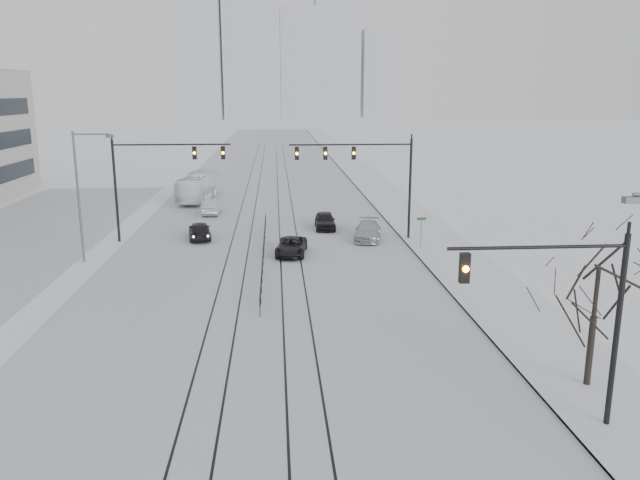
{
  "coord_description": "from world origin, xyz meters",
  "views": [
    {
      "loc": [
        0.91,
        -13.07,
        11.49
      ],
      "look_at": [
        3.44,
        21.86,
        3.2
      ],
      "focal_mm": 35.0,
      "sensor_mm": 36.0,
      "label": 1
    }
  ],
  "objects": [
    {
      "name": "road",
      "position": [
        0.0,
        60.0,
        0.01
      ],
      "size": [
        22.0,
        260.0,
        0.02
      ],
      "primitive_type": "cube",
      "color": "silver",
      "rests_on": "ground"
    },
    {
      "name": "sidewalk_east",
      "position": [
        13.5,
        60.0,
        0.08
      ],
      "size": [
        5.0,
        260.0,
        0.16
      ],
      "primitive_type": "cube",
      "color": "silver",
      "rests_on": "ground"
    },
    {
      "name": "curb",
      "position": [
        11.05,
        60.0,
        0.06
      ],
      "size": [
        0.1,
        260.0,
        0.12
      ],
      "primitive_type": "cube",
      "color": "gray",
      "rests_on": "ground"
    },
    {
      "name": "parking_strip",
      "position": [
        -20.0,
        35.0,
        0.01
      ],
      "size": [
        14.0,
        60.0,
        0.03
      ],
      "primitive_type": "cube",
      "color": "silver",
      "rests_on": "ground"
    },
    {
      "name": "tram_rails",
      "position": [
        -0.0,
        40.0,
        0.02
      ],
      "size": [
        5.3,
        180.0,
        0.01
      ],
      "color": "black",
      "rests_on": "ground"
    },
    {
      "name": "skyline",
      "position": [
        5.02,
        273.63,
        30.65
      ],
      "size": [
        96.0,
        48.0,
        72.0
      ],
      "color": "#AAAEBA",
      "rests_on": "ground"
    },
    {
      "name": "traffic_mast_near",
      "position": [
        10.79,
        6.0,
        4.56
      ],
      "size": [
        6.1,
        0.37,
        7.0
      ],
      "color": "black",
      "rests_on": "ground"
    },
    {
      "name": "traffic_mast_ne",
      "position": [
        8.15,
        34.99,
        5.76
      ],
      "size": [
        9.6,
        0.37,
        8.0
      ],
      "color": "black",
      "rests_on": "ground"
    },
    {
      "name": "traffic_mast_nw",
      "position": [
        -8.52,
        36.0,
        5.57
      ],
      "size": [
        9.1,
        0.37,
        8.0
      ],
      "color": "black",
      "rests_on": "ground"
    },
    {
      "name": "street_light_west",
      "position": [
        -12.2,
        30.0,
        5.21
      ],
      "size": [
        2.73,
        0.25,
        9.0
      ],
      "color": "#595B60",
      "rests_on": "ground"
    },
    {
      "name": "bare_tree",
      "position": [
        13.2,
        9.0,
        4.49
      ],
      "size": [
        4.4,
        4.4,
        6.1
      ],
      "color": "black",
      "rests_on": "ground"
    },
    {
      "name": "median_fence",
      "position": [
        0.0,
        30.0,
        0.53
      ],
      "size": [
        0.06,
        24.0,
        1.0
      ],
      "color": "black",
      "rests_on": "ground"
    },
    {
      "name": "street_sign",
      "position": [
        11.8,
        32.0,
        1.61
      ],
      "size": [
        0.7,
        0.06,
        2.4
      ],
      "color": "#595B60",
      "rests_on": "ground"
    },
    {
      "name": "sedan_sb_inner",
      "position": [
        -5.21,
        36.34,
        0.72
      ],
      "size": [
        2.3,
        4.41,
        1.43
      ],
      "primitive_type": "imported",
      "rotation": [
        0.0,
        0.0,
        3.29
      ],
      "color": "black",
      "rests_on": "ground"
    },
    {
      "name": "sedan_sb_outer",
      "position": [
        -5.28,
        47.06,
        0.74
      ],
      "size": [
        1.65,
        4.53,
        1.48
      ],
      "primitive_type": "imported",
      "rotation": [
        0.0,
        0.0,
        3.12
      ],
      "color": "#B7BCBF",
      "rests_on": "ground"
    },
    {
      "name": "sedan_nb_front",
      "position": [
        2.0,
        30.83,
        0.62
      ],
      "size": [
        2.6,
        4.68,
        1.24
      ],
      "primitive_type": "imported",
      "rotation": [
        0.0,
        0.0,
        -0.13
      ],
      "color": "black",
      "rests_on": "ground"
    },
    {
      "name": "sedan_nb_right",
      "position": [
        8.24,
        35.21,
        0.7
      ],
      "size": [
        2.89,
        5.14,
        1.41
      ],
      "primitive_type": "imported",
      "rotation": [
        0.0,
        0.0,
        -0.2
      ],
      "color": "#AEB1B6",
      "rests_on": "ground"
    },
    {
      "name": "sedan_nb_far",
      "position": [
        5.15,
        39.57,
        0.72
      ],
      "size": [
        1.82,
        4.29,
        1.45
      ],
      "primitive_type": "imported",
      "rotation": [
        0.0,
        0.0,
        -0.03
      ],
      "color": "black",
      "rests_on": "ground"
    },
    {
      "name": "box_truck",
      "position": [
        -7.45,
        55.26,
        1.47
      ],
      "size": [
        3.72,
        10.75,
        2.93
      ],
      "primitive_type": "imported",
      "rotation": [
        0.0,
        0.0,
        3.02
      ],
      "color": "white",
      "rests_on": "ground"
    }
  ]
}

